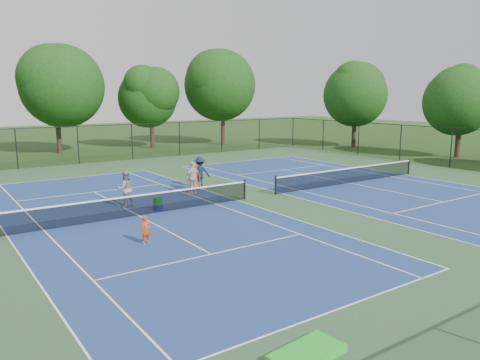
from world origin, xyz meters
TOP-DOWN VIEW (x-y plane):
  - ground at (0.00, 0.00)m, footprint 140.00×140.00m
  - court_pad at (0.00, 0.00)m, footprint 36.00×36.00m
  - tennis_court_left at (-7.00, 0.00)m, footprint 12.00×23.83m
  - tennis_court_right at (7.00, 0.00)m, footprint 12.00×23.83m
  - perimeter_fence at (0.00, 0.00)m, footprint 36.08×36.08m
  - tree_back_b at (-4.00, 26.00)m, footprint 7.60×7.60m
  - tree_back_c at (5.00, 25.00)m, footprint 6.00×6.00m
  - tree_back_d at (13.00, 24.00)m, footprint 7.80×7.80m
  - tree_side_e at (23.00, 14.00)m, footprint 6.60×6.60m
  - tree_side_f at (24.00, 3.00)m, footprint 5.80×5.80m
  - child_player at (-8.37, -4.01)m, footprint 0.44×0.34m
  - instructor at (-6.82, 2.01)m, footprint 0.91×0.72m
  - bystander_a at (-2.53, 2.90)m, footprint 1.14×0.68m
  - bystander_b at (-1.30, 4.25)m, footprint 1.34×1.25m
  - bystander_c at (-2.07, 3.60)m, footprint 0.85×0.65m
  - ball_crate at (-5.85, 0.40)m, footprint 0.45×0.37m
  - ball_hopper at (-5.85, 0.40)m, footprint 0.39×0.34m
  - green_tarp at (-8.70, -13.08)m, footprint 1.74×1.03m

SIDE VIEW (x-z plane):
  - ground at x=0.00m, z-range 0.00..0.00m
  - court_pad at x=0.00m, z-range 0.00..0.01m
  - green_tarp at x=-8.70m, z-range 0.01..0.17m
  - tennis_court_left at x=-7.00m, z-range -0.44..0.63m
  - tennis_court_right at x=7.00m, z-range -0.44..0.63m
  - ball_crate at x=-5.85m, z-range 0.00..0.28m
  - ball_hopper at x=-5.85m, z-range 0.28..0.68m
  - child_player at x=-8.37m, z-range 0.00..1.07m
  - bystander_c at x=-2.07m, z-range 0.00..1.55m
  - bystander_a at x=-2.53m, z-range 0.00..1.81m
  - bystander_b at x=-1.30m, z-range 0.00..1.81m
  - instructor at x=-6.82m, z-range 0.00..1.83m
  - perimeter_fence at x=0.00m, z-range 0.09..3.11m
  - tree_side_f at x=24.00m, z-range 1.19..9.31m
  - tree_back_c at x=5.00m, z-range 1.28..9.68m
  - tree_side_e at x=23.00m, z-range 1.37..10.25m
  - tree_back_b at x=-4.00m, z-range 1.58..11.61m
  - tree_back_d at x=13.00m, z-range 1.64..12.01m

